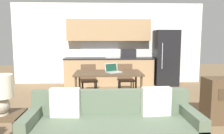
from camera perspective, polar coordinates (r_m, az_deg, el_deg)
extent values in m
cube|color=silver|center=(7.48, -0.90, 6.10)|extent=(6.40, 0.06, 2.70)
cube|color=white|center=(7.44, -3.26, 8.20)|extent=(1.26, 0.01, 1.05)
cube|color=tan|center=(7.22, -0.80, -1.27)|extent=(2.88, 0.62, 0.86)
cube|color=#232326|center=(7.17, -0.81, 2.29)|extent=(2.91, 0.65, 0.04)
cube|color=#B2B5B7|center=(7.12, 0.23, 2.43)|extent=(0.48, 0.36, 0.01)
cylinder|color=#B7BABC|center=(7.28, 0.16, 3.47)|extent=(0.02, 0.02, 0.24)
cube|color=tan|center=(7.29, -0.86, 9.61)|extent=(2.73, 0.34, 0.70)
cube|color=black|center=(7.15, 4.25, 3.54)|extent=(0.48, 0.36, 0.28)
cube|color=black|center=(7.39, 13.82, 2.36)|extent=(0.73, 0.73, 1.79)
cylinder|color=silver|center=(6.96, 13.00, 2.83)|extent=(0.02, 0.02, 0.81)
cube|color=brown|center=(4.96, -0.97, -1.58)|extent=(1.50, 0.86, 0.04)
cylinder|color=brown|center=(4.70, -9.34, -6.92)|extent=(0.05, 0.05, 0.72)
cylinder|color=brown|center=(4.74, 7.63, -6.75)|extent=(0.05, 0.05, 0.72)
cylinder|color=brown|center=(5.41, -8.45, -5.00)|extent=(0.05, 0.05, 0.72)
cylinder|color=brown|center=(5.45, 6.24, -4.87)|extent=(0.05, 0.05, 0.72)
cube|color=#566651|center=(3.00, 0.09, -17.04)|extent=(2.23, 0.80, 0.34)
cube|color=#566651|center=(3.24, -0.20, -11.85)|extent=(2.23, 0.14, 0.69)
cube|color=#566651|center=(3.10, -20.27, -15.23)|extent=(0.14, 0.80, 0.48)
cube|color=#566651|center=(3.19, 19.81, -14.57)|extent=(0.14, 0.80, 0.48)
cube|color=silver|center=(3.09, -12.13, -9.07)|extent=(0.41, 0.15, 0.40)
cube|color=silver|center=(3.15, 11.46, -8.78)|extent=(0.41, 0.15, 0.40)
cube|color=brown|center=(3.23, -26.57, -11.13)|extent=(0.48, 0.48, 0.03)
cube|color=black|center=(3.44, -21.31, -14.57)|extent=(0.03, 0.03, 0.51)
cylinder|color=#B2A893|center=(3.19, -26.77, -10.90)|extent=(0.16, 0.16, 0.02)
sphere|color=#B2A893|center=(3.16, -26.89, -8.93)|extent=(0.21, 0.21, 0.21)
cylinder|color=beige|center=(3.10, -27.16, -4.48)|extent=(0.30, 0.30, 0.29)
cube|color=brown|center=(5.70, -6.03, -3.52)|extent=(0.47, 0.47, 0.04)
cube|color=brown|center=(5.86, -6.20, -1.14)|extent=(0.40, 0.08, 0.38)
cylinder|color=black|center=(5.57, -7.61, -6.22)|extent=(0.03, 0.03, 0.42)
cylinder|color=black|center=(5.60, -4.11, -6.11)|extent=(0.03, 0.03, 0.42)
cylinder|color=black|center=(5.90, -7.78, -5.46)|extent=(0.03, 0.03, 0.42)
cylinder|color=black|center=(5.93, -4.48, -5.36)|extent=(0.03, 0.03, 0.42)
cube|color=brown|center=(5.75, 3.62, -3.40)|extent=(0.43, 0.43, 0.04)
cube|color=brown|center=(5.91, 3.40, -1.03)|extent=(0.40, 0.04, 0.38)
cylinder|color=black|center=(5.61, 2.10, -6.06)|extent=(0.03, 0.03, 0.42)
cylinder|color=black|center=(5.66, 5.55, -5.98)|extent=(0.03, 0.03, 0.42)
cylinder|color=black|center=(5.94, 1.76, -5.30)|extent=(0.03, 0.03, 0.42)
cylinder|color=black|center=(5.99, 5.02, -5.24)|extent=(0.03, 0.03, 0.42)
cube|color=#B7BABC|center=(4.91, 0.52, -1.32)|extent=(0.39, 0.35, 0.02)
cube|color=#B7BABC|center=(4.99, -0.23, -0.12)|extent=(0.30, 0.21, 0.20)
cube|color=#143828|center=(4.99, -0.18, -0.13)|extent=(0.27, 0.18, 0.17)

